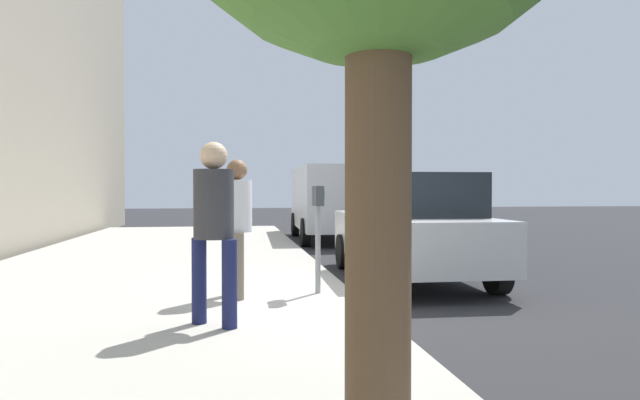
# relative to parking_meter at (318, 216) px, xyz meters

# --- Properties ---
(ground_plane) EXTENTS (80.00, 80.00, 0.00)m
(ground_plane) POSITION_rel_parking_meter_xyz_m (-0.14, -0.48, -1.17)
(ground_plane) COLOR #2B2B2D
(ground_plane) RESTS_ON ground
(sidewalk_slab) EXTENTS (28.00, 6.00, 0.15)m
(sidewalk_slab) POSITION_rel_parking_meter_xyz_m (-0.14, 2.52, -1.09)
(sidewalk_slab) COLOR #B7B2A8
(sidewalk_slab) RESTS_ON ground_plane
(parking_meter) EXTENTS (0.36, 0.12, 1.41)m
(parking_meter) POSITION_rel_parking_meter_xyz_m (0.00, 0.00, 0.00)
(parking_meter) COLOR gray
(parking_meter) RESTS_ON sidewalk_slab
(pedestrian_at_meter) EXTENTS (0.53, 0.38, 1.74)m
(pedestrian_at_meter) POSITION_rel_parking_meter_xyz_m (-0.09, 1.05, 0.01)
(pedestrian_at_meter) COLOR #726656
(pedestrian_at_meter) RESTS_ON sidewalk_slab
(pedestrian_bystander) EXTENTS (0.41, 0.46, 1.83)m
(pedestrian_bystander) POSITION_rel_parking_meter_xyz_m (-1.57, 1.30, 0.08)
(pedestrian_bystander) COLOR #191E4C
(pedestrian_bystander) RESTS_ON sidewalk_slab
(parked_sedan_near) EXTENTS (4.45, 2.07, 1.77)m
(parked_sedan_near) POSITION_rel_parking_meter_xyz_m (1.68, -1.83, -0.27)
(parked_sedan_near) COLOR silver
(parked_sedan_near) RESTS_ON ground_plane
(parked_van_far) EXTENTS (5.26, 2.26, 2.18)m
(parked_van_far) POSITION_rel_parking_meter_xyz_m (9.10, -1.83, 0.09)
(parked_van_far) COLOR silver
(parked_van_far) RESTS_ON ground_plane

